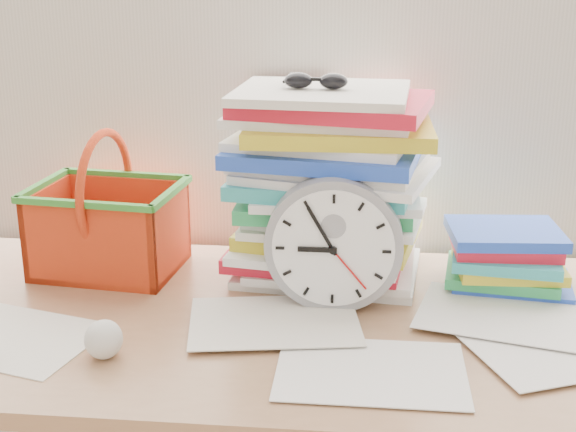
# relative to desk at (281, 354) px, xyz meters

# --- Properties ---
(desk) EXTENTS (1.40, 0.70, 0.75)m
(desk) POSITION_rel_desk_xyz_m (0.00, 0.00, 0.00)
(desk) COLOR #9A6C48
(desk) RESTS_ON ground
(paper_stack) EXTENTS (0.41, 0.35, 0.38)m
(paper_stack) POSITION_rel_desk_xyz_m (0.07, 0.21, 0.26)
(paper_stack) COLOR white
(paper_stack) RESTS_ON desk
(clock) EXTENTS (0.25, 0.05, 0.25)m
(clock) POSITION_rel_desk_xyz_m (0.09, 0.05, 0.20)
(clock) COLOR gray
(clock) RESTS_ON desk
(sunglasses) EXTENTS (0.14, 0.12, 0.03)m
(sunglasses) POSITION_rel_desk_xyz_m (0.05, 0.20, 0.47)
(sunglasses) COLOR black
(sunglasses) RESTS_ON paper_stack
(book_stack) EXTENTS (0.25, 0.19, 0.12)m
(book_stack) POSITION_rel_desk_xyz_m (0.43, 0.16, 0.14)
(book_stack) COLOR white
(book_stack) RESTS_ON desk
(basket) EXTENTS (0.31, 0.25, 0.29)m
(basket) POSITION_rel_desk_xyz_m (-0.37, 0.19, 0.22)
(basket) COLOR #E74316
(basket) RESTS_ON desk
(crumpled_ball) EXTENTS (0.06, 0.06, 0.06)m
(crumpled_ball) POSITION_rel_desk_xyz_m (-0.27, -0.17, 0.11)
(crumpled_ball) COLOR silver
(crumpled_ball) RESTS_ON desk
(scattered_papers) EXTENTS (1.26, 0.42, 0.02)m
(scattered_papers) POSITION_rel_desk_xyz_m (0.00, 0.00, 0.08)
(scattered_papers) COLOR white
(scattered_papers) RESTS_ON desk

